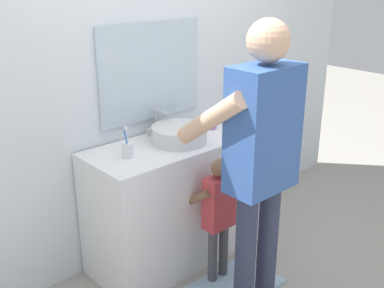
{
  "coord_description": "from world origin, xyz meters",
  "views": [
    {
      "loc": [
        -1.93,
        -1.99,
        2.0
      ],
      "look_at": [
        0.0,
        0.15,
        0.91
      ],
      "focal_mm": 44.2,
      "sensor_mm": 36.0,
      "label": 1
    }
  ],
  "objects_px": {
    "soap_bottle": "(213,120)",
    "toothbrush_cup": "(127,150)",
    "child_toddler": "(218,209)",
    "adult_parent": "(260,147)"
  },
  "relations": [
    {
      "from": "soap_bottle",
      "to": "toothbrush_cup",
      "type": "bearing_deg",
      "value": -177.38
    },
    {
      "from": "soap_bottle",
      "to": "child_toddler",
      "type": "bearing_deg",
      "value": -130.0
    },
    {
      "from": "toothbrush_cup",
      "to": "child_toddler",
      "type": "height_order",
      "value": "toothbrush_cup"
    },
    {
      "from": "soap_bottle",
      "to": "adult_parent",
      "type": "relative_size",
      "value": 0.09
    },
    {
      "from": "child_toddler",
      "to": "adult_parent",
      "type": "bearing_deg",
      "value": -92.04
    },
    {
      "from": "toothbrush_cup",
      "to": "adult_parent",
      "type": "distance_m",
      "value": 0.83
    },
    {
      "from": "soap_bottle",
      "to": "child_toddler",
      "type": "distance_m",
      "value": 0.7
    },
    {
      "from": "child_toddler",
      "to": "adult_parent",
      "type": "height_order",
      "value": "adult_parent"
    },
    {
      "from": "toothbrush_cup",
      "to": "child_toddler",
      "type": "xyz_separation_m",
      "value": [
        0.41,
        -0.39,
        -0.41
      ]
    },
    {
      "from": "child_toddler",
      "to": "toothbrush_cup",
      "type": "bearing_deg",
      "value": 136.61
    }
  ]
}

